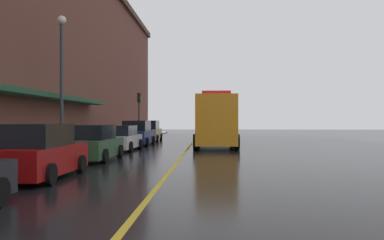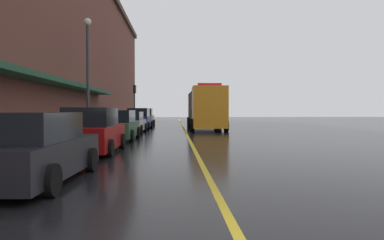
{
  "view_description": "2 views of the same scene",
  "coord_description": "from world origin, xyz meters",
  "px_view_note": "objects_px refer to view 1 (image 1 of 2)",
  "views": [
    {
      "loc": [
        1.48,
        -3.25,
        1.87
      ],
      "look_at": [
        0.19,
        25.96,
        1.88
      ],
      "focal_mm": 39.36,
      "sensor_mm": 36.0,
      "label": 1
    },
    {
      "loc": [
        -0.83,
        -4.09,
        1.65
      ],
      "look_at": [
        0.53,
        23.35,
        0.9
      ],
      "focal_mm": 33.45,
      "sensor_mm": 36.0,
      "label": 2
    }
  ],
  "objects_px": {
    "parked_car_2": "(92,144)",
    "utility_truck": "(215,122)",
    "parked_car_5": "(149,132)",
    "parked_car_4": "(137,134)",
    "parking_meter_0": "(83,135)",
    "parked_car_3": "(121,139)",
    "traffic_light_near": "(139,107)",
    "parked_car_1": "(39,153)",
    "street_lamp_left": "(62,69)"
  },
  "relations": [
    {
      "from": "parked_car_3",
      "to": "utility_truck",
      "type": "xyz_separation_m",
      "value": [
        5.86,
        3.86,
        1.03
      ]
    },
    {
      "from": "parked_car_1",
      "to": "traffic_light_near",
      "type": "distance_m",
      "value": 26.5
    },
    {
      "from": "parking_meter_0",
      "to": "street_lamp_left",
      "type": "height_order",
      "value": "street_lamp_left"
    },
    {
      "from": "parked_car_2",
      "to": "parking_meter_0",
      "type": "bearing_deg",
      "value": 25.25
    },
    {
      "from": "parked_car_2",
      "to": "street_lamp_left",
      "type": "distance_m",
      "value": 4.36
    },
    {
      "from": "parked_car_4",
      "to": "street_lamp_left",
      "type": "xyz_separation_m",
      "value": [
        -2.0,
        -10.3,
        3.55
      ]
    },
    {
      "from": "parked_car_4",
      "to": "utility_truck",
      "type": "height_order",
      "value": "utility_truck"
    },
    {
      "from": "utility_truck",
      "to": "parked_car_2",
      "type": "bearing_deg",
      "value": -29.89
    },
    {
      "from": "parked_car_5",
      "to": "utility_truck",
      "type": "relative_size",
      "value": 0.54
    },
    {
      "from": "parked_car_1",
      "to": "traffic_light_near",
      "type": "relative_size",
      "value": 1.06
    },
    {
      "from": "parking_meter_0",
      "to": "parked_car_2",
      "type": "bearing_deg",
      "value": -65.86
    },
    {
      "from": "street_lamp_left",
      "to": "parking_meter_0",
      "type": "bearing_deg",
      "value": 69.63
    },
    {
      "from": "parked_car_2",
      "to": "parked_car_5",
      "type": "distance_m",
      "value": 17.51
    },
    {
      "from": "parked_car_3",
      "to": "parked_car_1",
      "type": "bearing_deg",
      "value": -178.48
    },
    {
      "from": "street_lamp_left",
      "to": "parked_car_5",
      "type": "bearing_deg",
      "value": 82.98
    },
    {
      "from": "parked_car_1",
      "to": "parked_car_4",
      "type": "xyz_separation_m",
      "value": [
        0.05,
        17.8,
        0.03
      ]
    },
    {
      "from": "parked_car_1",
      "to": "parked_car_2",
      "type": "distance_m",
      "value": 6.08
    },
    {
      "from": "traffic_light_near",
      "to": "street_lamp_left",
      "type": "bearing_deg",
      "value": -92.01
    },
    {
      "from": "utility_truck",
      "to": "parking_meter_0",
      "type": "height_order",
      "value": "utility_truck"
    },
    {
      "from": "parked_car_1",
      "to": "traffic_light_near",
      "type": "bearing_deg",
      "value": 3.18
    },
    {
      "from": "parked_car_3",
      "to": "traffic_light_near",
      "type": "relative_size",
      "value": 1.1
    },
    {
      "from": "utility_truck",
      "to": "street_lamp_left",
      "type": "xyz_separation_m",
      "value": [
        -7.78,
        -8.79,
        2.64
      ]
    },
    {
      "from": "parking_meter_0",
      "to": "parked_car_4",
      "type": "bearing_deg",
      "value": 80.82
    },
    {
      "from": "parked_car_5",
      "to": "street_lamp_left",
      "type": "xyz_separation_m",
      "value": [
        -1.98,
        -16.1,
        3.55
      ]
    },
    {
      "from": "parked_car_2",
      "to": "street_lamp_left",
      "type": "bearing_deg",
      "value": 55.21
    },
    {
      "from": "parked_car_1",
      "to": "parked_car_3",
      "type": "xyz_separation_m",
      "value": [
        -0.03,
        12.42,
        -0.09
      ]
    },
    {
      "from": "parked_car_2",
      "to": "parked_car_5",
      "type": "bearing_deg",
      "value": 1.04
    },
    {
      "from": "parked_car_1",
      "to": "parked_car_4",
      "type": "relative_size",
      "value": 1.04
    },
    {
      "from": "parked_car_2",
      "to": "utility_truck",
      "type": "relative_size",
      "value": 0.51
    },
    {
      "from": "parked_car_5",
      "to": "utility_truck",
      "type": "xyz_separation_m",
      "value": [
        5.8,
        -7.31,
        0.91
      ]
    },
    {
      "from": "traffic_light_near",
      "to": "parked_car_2",
      "type": "bearing_deg",
      "value": -86.34
    },
    {
      "from": "street_lamp_left",
      "to": "traffic_light_near",
      "type": "bearing_deg",
      "value": 87.99
    },
    {
      "from": "parked_car_4",
      "to": "parking_meter_0",
      "type": "xyz_separation_m",
      "value": [
        -1.4,
        -8.68,
        0.21
      ]
    },
    {
      "from": "parking_meter_0",
      "to": "traffic_light_near",
      "type": "relative_size",
      "value": 0.31
    },
    {
      "from": "parked_car_5",
      "to": "traffic_light_near",
      "type": "bearing_deg",
      "value": 24.99
    },
    {
      "from": "parked_car_3",
      "to": "parked_car_4",
      "type": "xyz_separation_m",
      "value": [
        0.09,
        5.37,
        0.12
      ]
    },
    {
      "from": "utility_truck",
      "to": "parking_meter_0",
      "type": "distance_m",
      "value": 10.17
    },
    {
      "from": "parked_car_2",
      "to": "parked_car_5",
      "type": "xyz_separation_m",
      "value": [
        0.02,
        17.51,
        0.08
      ]
    },
    {
      "from": "parked_car_2",
      "to": "parking_meter_0",
      "type": "height_order",
      "value": "parked_car_2"
    },
    {
      "from": "parked_car_4",
      "to": "traffic_light_near",
      "type": "height_order",
      "value": "traffic_light_near"
    },
    {
      "from": "parked_car_1",
      "to": "street_lamp_left",
      "type": "bearing_deg",
      "value": 14.97
    },
    {
      "from": "parked_car_3",
      "to": "parking_meter_0",
      "type": "bearing_deg",
      "value": 159.65
    },
    {
      "from": "parked_car_5",
      "to": "parked_car_4",
      "type": "bearing_deg",
      "value": 179.77
    },
    {
      "from": "parked_car_1",
      "to": "traffic_light_near",
      "type": "height_order",
      "value": "traffic_light_near"
    },
    {
      "from": "parked_car_3",
      "to": "parked_car_2",
      "type": "bearing_deg",
      "value": -178.26
    },
    {
      "from": "parked_car_2",
      "to": "utility_truck",
      "type": "height_order",
      "value": "utility_truck"
    },
    {
      "from": "parked_car_3",
      "to": "parked_car_4",
      "type": "bearing_deg",
      "value": 0.44
    },
    {
      "from": "parked_car_3",
      "to": "traffic_light_near",
      "type": "bearing_deg",
      "value": 6.5
    },
    {
      "from": "parked_car_3",
      "to": "utility_truck",
      "type": "bearing_deg",
      "value": -55.25
    },
    {
      "from": "parked_car_2",
      "to": "traffic_light_near",
      "type": "distance_m",
      "value": 20.47
    }
  ]
}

